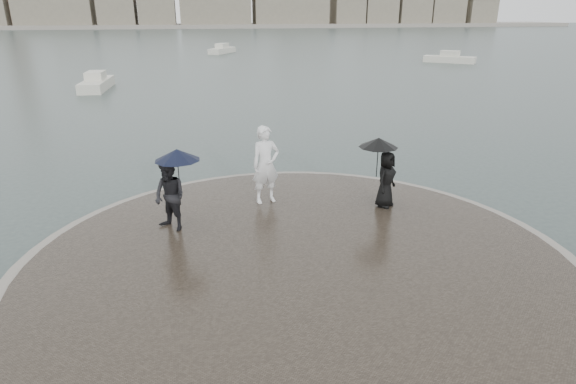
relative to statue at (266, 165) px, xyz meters
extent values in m
plane|color=#2B3835|center=(0.22, -6.99, -1.46)|extent=(400.00, 400.00, 0.00)
cylinder|color=gray|center=(0.22, -3.49, -1.30)|extent=(12.50, 12.50, 0.32)
cylinder|color=#2D261E|center=(0.22, -3.49, -1.28)|extent=(11.90, 11.90, 0.36)
imported|color=white|center=(0.00, 0.00, 0.00)|extent=(0.91, 0.71, 2.21)
imported|color=black|center=(-2.58, -1.40, -0.23)|extent=(1.08, 1.07, 1.76)
cylinder|color=black|center=(-2.33, -1.30, 0.25)|extent=(0.02, 0.02, 0.90)
cone|color=black|center=(-2.33, -1.30, 0.80)|extent=(1.11, 1.11, 0.28)
imported|color=black|center=(3.21, -0.94, -0.32)|extent=(0.90, 0.89, 1.58)
cylinder|color=black|center=(2.96, -0.84, 0.20)|extent=(0.02, 0.02, 0.90)
cone|color=black|center=(2.96, -0.84, 0.72)|extent=(1.07, 1.07, 0.26)
cube|color=gray|center=(0.22, 156.01, -0.86)|extent=(260.00, 20.00, 1.20)
cube|color=gray|center=(-47.78, 153.01, 3.04)|extent=(10.00, 10.00, 9.00)
cube|color=gray|center=(-36.78, 153.01, 4.54)|extent=(12.00, 10.00, 12.00)
cube|color=gray|center=(-23.78, 153.01, 3.54)|extent=(11.00, 10.00, 10.00)
cube|color=gray|center=(-11.78, 153.01, 4.04)|extent=(11.00, 10.00, 11.00)
cube|color=gray|center=(0.22, 153.01, 3.04)|extent=(10.00, 10.00, 9.00)
cube|color=gray|center=(11.22, 153.01, 4.54)|extent=(12.00, 10.00, 12.00)
cube|color=gray|center=(24.22, 153.01, 3.54)|extent=(11.00, 10.00, 10.00)
cube|color=gray|center=(36.22, 153.01, 5.04)|extent=(13.00, 10.00, 13.00)
cube|color=gray|center=(50.22, 153.01, 3.04)|extent=(10.00, 10.00, 9.00)
cube|color=gray|center=(61.22, 153.01, 4.04)|extent=(11.00, 10.00, 11.00)
cube|color=gray|center=(73.22, 153.01, 3.54)|extent=(11.00, 10.00, 10.00)
cube|color=gray|center=(85.22, 153.01, 4.54)|extent=(12.00, 10.00, 12.00)
cube|color=gray|center=(98.22, 153.01, 3.04)|extent=(10.00, 10.00, 9.00)
cube|color=beige|center=(2.17, 55.46, -1.21)|extent=(4.07, 5.59, 0.90)
cube|color=beige|center=(2.17, 55.46, -0.61)|extent=(2.02, 2.33, 0.90)
cube|color=beige|center=(-8.92, 25.32, -1.21)|extent=(1.80, 5.55, 0.90)
cube|color=beige|center=(-8.92, 25.32, -0.61)|extent=(1.27, 2.04, 0.90)
cube|color=beige|center=(26.24, 38.12, -1.21)|extent=(5.31, 4.65, 0.90)
cube|color=beige|center=(26.24, 38.12, -0.61)|extent=(2.31, 2.18, 0.90)
camera|label=1|loc=(-1.80, -12.72, 4.06)|focal=30.00mm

